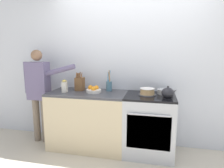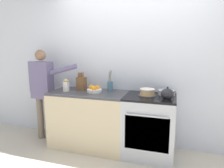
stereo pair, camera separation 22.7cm
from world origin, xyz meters
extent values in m
plane|color=beige|center=(0.00, 0.00, 0.00)|extent=(16.00, 16.00, 0.00)
cube|color=silver|center=(0.00, 0.64, 1.30)|extent=(8.00, 0.04, 2.60)
cube|color=beige|center=(-0.66, 0.31, 0.43)|extent=(1.20, 0.62, 0.87)
cube|color=#3D3D42|center=(-0.66, 0.31, 0.88)|extent=(1.20, 0.62, 0.03)
cube|color=#B7BABF|center=(0.30, 0.31, 0.44)|extent=(0.72, 0.62, 0.87)
cube|color=black|center=(0.30, 0.01, 0.46)|extent=(0.59, 0.01, 0.48)
cylinder|color=#B7BABF|center=(0.30, -0.02, 0.71)|extent=(0.54, 0.02, 0.02)
cube|color=black|center=(0.30, 0.31, 0.89)|extent=(0.72, 0.62, 0.03)
cylinder|color=#4C4C51|center=(0.25, 0.32, 0.91)|extent=(0.26, 0.26, 0.01)
cylinder|color=tan|center=(0.25, 0.32, 0.93)|extent=(0.21, 0.21, 0.04)
cylinder|color=tan|center=(0.25, 0.32, 0.97)|extent=(0.20, 0.20, 0.04)
cylinder|color=white|center=(0.25, 0.32, 1.00)|extent=(0.21, 0.21, 0.01)
cylinder|color=#232328|center=(0.54, 0.19, 0.91)|extent=(0.12, 0.12, 0.01)
ellipsoid|color=#232328|center=(0.54, 0.19, 0.97)|extent=(0.17, 0.17, 0.15)
cone|color=#232328|center=(0.62, 0.19, 1.00)|extent=(0.09, 0.04, 0.08)
sphere|color=black|center=(0.54, 0.19, 1.06)|extent=(0.02, 0.02, 0.02)
cylinder|color=#B7BABF|center=(0.52, 0.45, 0.94)|extent=(0.23, 0.23, 0.07)
torus|color=#B7BABF|center=(0.52, 0.45, 0.97)|extent=(0.24, 0.24, 0.01)
cube|color=brown|center=(-0.83, 0.41, 1.01)|extent=(0.13, 0.13, 0.21)
cylinder|color=brown|center=(-0.87, 0.38, 1.15)|extent=(0.01, 0.04, 0.09)
cylinder|color=brown|center=(-0.83, 0.38, 1.15)|extent=(0.01, 0.04, 0.08)
cylinder|color=brown|center=(-0.79, 0.38, 1.14)|extent=(0.01, 0.03, 0.06)
cylinder|color=brown|center=(-0.87, 0.41, 1.15)|extent=(0.01, 0.03, 0.07)
cylinder|color=brown|center=(-0.83, 0.41, 1.15)|extent=(0.01, 0.04, 0.08)
cylinder|color=brown|center=(-0.79, 0.41, 1.15)|extent=(0.01, 0.04, 0.08)
cylinder|color=brown|center=(-0.87, 0.44, 1.14)|extent=(0.01, 0.03, 0.07)
cylinder|color=brown|center=(-0.83, 0.44, 1.15)|extent=(0.01, 0.04, 0.09)
cylinder|color=#477084|center=(-0.36, 0.48, 0.98)|extent=(0.09, 0.09, 0.15)
cylinder|color=teal|center=(-0.38, 0.48, 1.08)|extent=(0.02, 0.06, 0.24)
cylinder|color=teal|center=(-0.36, 0.50, 1.09)|extent=(0.05, 0.02, 0.27)
cylinder|color=#A37A51|center=(-0.35, 0.47, 1.08)|extent=(0.04, 0.02, 0.25)
cylinder|color=#A37A51|center=(-0.34, 0.47, 1.10)|extent=(0.03, 0.03, 0.28)
cylinder|color=silver|center=(-0.56, 0.32, 0.92)|extent=(0.23, 0.23, 0.05)
sphere|color=orange|center=(-0.62, 0.35, 0.97)|extent=(0.08, 0.08, 0.08)
sphere|color=orange|center=(-0.55, 0.27, 0.97)|extent=(0.08, 0.08, 0.08)
sphere|color=orange|center=(-0.53, 0.36, 0.97)|extent=(0.07, 0.07, 0.07)
cube|color=white|center=(-1.00, 0.23, 0.98)|extent=(0.07, 0.07, 0.16)
pyramid|color=#E0BC4C|center=(-1.00, 0.23, 1.09)|extent=(0.07, 0.07, 0.03)
cylinder|color=#7A6B5B|center=(-1.59, 0.32, 0.37)|extent=(0.11, 0.11, 0.74)
cylinder|color=#7A6B5B|center=(-1.43, 0.32, 0.37)|extent=(0.11, 0.11, 0.74)
cube|color=slate|center=(-1.51, 0.32, 1.05)|extent=(0.34, 0.20, 0.61)
cylinder|color=slate|center=(-1.72, 0.32, 1.09)|extent=(0.08, 0.08, 0.52)
cylinder|color=slate|center=(-1.12, 0.32, 1.23)|extent=(0.52, 0.08, 0.21)
sphere|color=#846047|center=(-1.51, 0.32, 1.46)|extent=(0.18, 0.18, 0.18)
camera|label=1|loc=(0.38, -2.56, 1.57)|focal=32.00mm
camera|label=2|loc=(0.60, -2.50, 1.57)|focal=32.00mm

